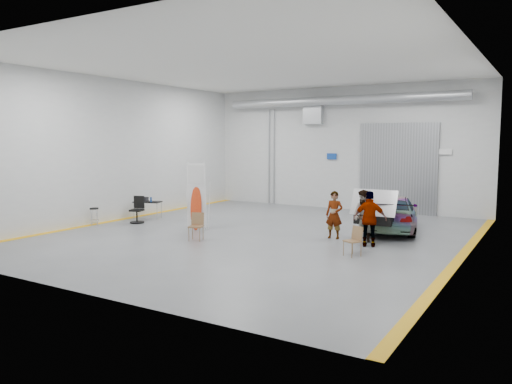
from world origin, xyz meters
The scene contains 13 objects.
ground centered at (0.00, 0.00, 0.00)m, with size 16.00×16.00×0.00m, color slate.
room_shell centered at (0.24, 2.22, 4.08)m, with size 14.02×16.18×6.01m.
sedan_car centered at (3.85, 3.36, 0.67)m, with size 1.88×4.62×1.34m, color white.
person_a centered at (2.59, 0.75, 0.83)m, with size 0.60×0.40×1.66m, color #855848.
person_b centered at (3.66, 0.75, 0.88)m, with size 0.86×0.66×1.75m, color slate.
person_c centered at (4.08, 0.08, 0.90)m, with size 1.05×0.43×1.80m, color brown.
surfboard_display centered at (-2.59, -0.42, 1.09)m, with size 0.74×0.36×2.70m.
folding_chair_near centered at (-1.31, -2.00, 0.29)m, with size 0.57×0.60×0.94m.
folding_chair_far centered at (4.07, -1.44, 0.27)m, with size 0.56×0.60×0.88m.
shop_stool centered at (-6.62, -1.77, 0.36)m, with size 0.37×0.37×0.72m.
work_table centered at (-6.17, 0.75, 0.74)m, with size 1.30×0.94×0.96m.
office_chair centered at (-5.58, -0.38, 0.48)m, with size 0.60×0.62×1.09m.
trunk_lid centered at (3.85, 1.30, 1.36)m, with size 1.56×0.95×0.04m, color silver.
Camera 1 is at (9.10, -15.30, 3.43)m, focal length 35.00 mm.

